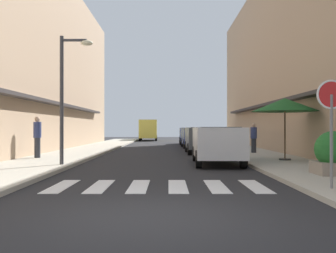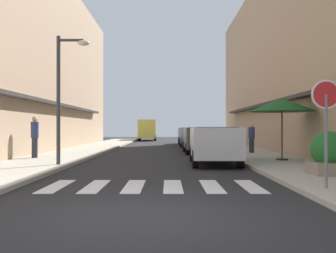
{
  "view_description": "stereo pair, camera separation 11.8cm",
  "coord_description": "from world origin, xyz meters",
  "px_view_note": "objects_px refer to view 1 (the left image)",
  "views": [
    {
      "loc": [
        0.24,
        -6.32,
        1.43
      ],
      "look_at": [
        0.34,
        16.52,
        1.52
      ],
      "focal_mm": 41.76,
      "sensor_mm": 36.0,
      "label": 1
    },
    {
      "loc": [
        0.36,
        -6.32,
        1.43
      ],
      "look_at": [
        0.34,
        16.52,
        1.52
      ],
      "focal_mm": 41.76,
      "sensor_mm": 36.0,
      "label": 2
    }
  ],
  "objects_px": {
    "round_street_sign": "(329,105)",
    "pedestrian_walking_near": "(35,136)",
    "street_lamp": "(66,84)",
    "planter_corner": "(331,154)",
    "delivery_van": "(147,128)",
    "cafe_umbrella": "(283,105)",
    "parked_car_distant": "(188,134)",
    "pedestrian_walking_far": "(252,137)",
    "parked_car_mid": "(201,137)",
    "parked_car_near": "(215,141)",
    "parked_car_far": "(193,135)"
  },
  "relations": [
    {
      "from": "parked_car_near",
      "to": "parked_car_mid",
      "type": "height_order",
      "value": "same"
    },
    {
      "from": "delivery_van",
      "to": "street_lamp",
      "type": "height_order",
      "value": "street_lamp"
    },
    {
      "from": "parked_car_mid",
      "to": "cafe_umbrella",
      "type": "xyz_separation_m",
      "value": [
        2.87,
        -5.9,
        1.46
      ]
    },
    {
      "from": "delivery_van",
      "to": "round_street_sign",
      "type": "relative_size",
      "value": 2.3
    },
    {
      "from": "delivery_van",
      "to": "round_street_sign",
      "type": "height_order",
      "value": "round_street_sign"
    },
    {
      "from": "parked_car_mid",
      "to": "pedestrian_walking_near",
      "type": "xyz_separation_m",
      "value": [
        -7.7,
        -4.7,
        0.17
      ]
    },
    {
      "from": "parked_car_far",
      "to": "planter_corner",
      "type": "height_order",
      "value": "parked_car_far"
    },
    {
      "from": "pedestrian_walking_far",
      "to": "planter_corner",
      "type": "bearing_deg",
      "value": -89.3
    },
    {
      "from": "street_lamp",
      "to": "pedestrian_walking_near",
      "type": "xyz_separation_m",
      "value": [
        -2.14,
        3.14,
        -1.92
      ]
    },
    {
      "from": "round_street_sign",
      "to": "pedestrian_walking_near",
      "type": "relative_size",
      "value": 1.3
    },
    {
      "from": "round_street_sign",
      "to": "planter_corner",
      "type": "distance_m",
      "value": 3.05
    },
    {
      "from": "parked_car_distant",
      "to": "planter_corner",
      "type": "bearing_deg",
      "value": -83.25
    },
    {
      "from": "parked_car_mid",
      "to": "parked_car_far",
      "type": "relative_size",
      "value": 0.98
    },
    {
      "from": "parked_car_mid",
      "to": "street_lamp",
      "type": "bearing_deg",
      "value": -125.35
    },
    {
      "from": "street_lamp",
      "to": "parked_car_near",
      "type": "bearing_deg",
      "value": 12.56
    },
    {
      "from": "cafe_umbrella",
      "to": "pedestrian_walking_near",
      "type": "relative_size",
      "value": 1.5
    },
    {
      "from": "planter_corner",
      "to": "pedestrian_walking_near",
      "type": "height_order",
      "value": "pedestrian_walking_near"
    },
    {
      "from": "parked_car_near",
      "to": "street_lamp",
      "type": "distance_m",
      "value": 6.06
    },
    {
      "from": "planter_corner",
      "to": "cafe_umbrella",
      "type": "bearing_deg",
      "value": 88.64
    },
    {
      "from": "street_lamp",
      "to": "planter_corner",
      "type": "relative_size",
      "value": 3.78
    },
    {
      "from": "delivery_van",
      "to": "round_street_sign",
      "type": "xyz_separation_m",
      "value": [
        5.82,
        -36.21,
        0.52
      ]
    },
    {
      "from": "pedestrian_walking_near",
      "to": "parked_car_near",
      "type": "bearing_deg",
      "value": 26.4
    },
    {
      "from": "planter_corner",
      "to": "pedestrian_walking_near",
      "type": "distance_m",
      "value": 12.13
    },
    {
      "from": "parked_car_near",
      "to": "round_street_sign",
      "type": "bearing_deg",
      "value": -76.52
    },
    {
      "from": "parked_car_far",
      "to": "pedestrian_walking_near",
      "type": "relative_size",
      "value": 2.29
    },
    {
      "from": "pedestrian_walking_near",
      "to": "planter_corner",
      "type": "bearing_deg",
      "value": 9.77
    },
    {
      "from": "parked_car_mid",
      "to": "delivery_van",
      "type": "xyz_separation_m",
      "value": [
        -4.19,
        22.8,
        0.48
      ]
    },
    {
      "from": "delivery_van",
      "to": "planter_corner",
      "type": "relative_size",
      "value": 4.44
    },
    {
      "from": "parked_car_mid",
      "to": "planter_corner",
      "type": "distance_m",
      "value": 11.2
    },
    {
      "from": "parked_car_distant",
      "to": "pedestrian_walking_far",
      "type": "relative_size",
      "value": 2.72
    },
    {
      "from": "parked_car_mid",
      "to": "delivery_van",
      "type": "height_order",
      "value": "delivery_van"
    },
    {
      "from": "planter_corner",
      "to": "parked_car_near",
      "type": "bearing_deg",
      "value": 122.9
    },
    {
      "from": "pedestrian_walking_near",
      "to": "delivery_van",
      "type": "bearing_deg",
      "value": 123.0
    },
    {
      "from": "parked_car_near",
      "to": "parked_car_far",
      "type": "xyz_separation_m",
      "value": [
        0.0,
        12.93,
        -0.0
      ]
    },
    {
      "from": "parked_car_distant",
      "to": "street_lamp",
      "type": "height_order",
      "value": "street_lamp"
    },
    {
      "from": "street_lamp",
      "to": "pedestrian_walking_near",
      "type": "relative_size",
      "value": 2.54
    },
    {
      "from": "delivery_van",
      "to": "cafe_umbrella",
      "type": "xyz_separation_m",
      "value": [
        7.06,
        -28.7,
        0.97
      ]
    },
    {
      "from": "parked_car_distant",
      "to": "pedestrian_walking_far",
      "type": "distance_m",
      "value": 13.79
    },
    {
      "from": "parked_car_far",
      "to": "pedestrian_walking_near",
      "type": "distance_m",
      "value": 13.45
    },
    {
      "from": "street_lamp",
      "to": "planter_corner",
      "type": "bearing_deg",
      "value": -19.94
    },
    {
      "from": "planter_corner",
      "to": "street_lamp",
      "type": "bearing_deg",
      "value": 160.06
    },
    {
      "from": "parked_car_mid",
      "to": "cafe_umbrella",
      "type": "bearing_deg",
      "value": -64.06
    },
    {
      "from": "parked_car_near",
      "to": "parked_car_far",
      "type": "bearing_deg",
      "value": 90.0
    },
    {
      "from": "delivery_van",
      "to": "round_street_sign",
      "type": "bearing_deg",
      "value": -80.87
    },
    {
      "from": "pedestrian_walking_far",
      "to": "parked_car_far",
      "type": "bearing_deg",
      "value": 109.6
    },
    {
      "from": "parked_car_mid",
      "to": "planter_corner",
      "type": "height_order",
      "value": "parked_car_mid"
    },
    {
      "from": "parked_car_far",
      "to": "street_lamp",
      "type": "bearing_deg",
      "value": -111.42
    },
    {
      "from": "parked_car_near",
      "to": "round_street_sign",
      "type": "xyz_separation_m",
      "value": [
        1.63,
        -6.81,
        1.0
      ]
    },
    {
      "from": "delivery_van",
      "to": "pedestrian_walking_near",
      "type": "distance_m",
      "value": 27.73
    },
    {
      "from": "planter_corner",
      "to": "round_street_sign",
      "type": "bearing_deg",
      "value": -113.62
    }
  ]
}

